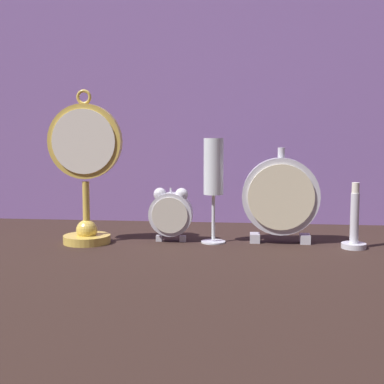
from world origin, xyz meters
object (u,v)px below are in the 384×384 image
at_px(pocket_watch_on_stand, 85,173).
at_px(alarm_clock_twin_bell, 171,212).
at_px(brass_candlestick, 354,228).
at_px(mantel_clock_silver, 281,197).
at_px(champagne_flute, 214,174).

distance_m(pocket_watch_on_stand, alarm_clock_twin_bell, 0.19).
distance_m(pocket_watch_on_stand, brass_candlestick, 0.53).
height_order(mantel_clock_silver, brass_candlestick, mantel_clock_silver).
xyz_separation_m(pocket_watch_on_stand, brass_candlestick, (0.52, 0.01, -0.10)).
relative_size(pocket_watch_on_stand, alarm_clock_twin_bell, 2.77).
height_order(pocket_watch_on_stand, mantel_clock_silver, pocket_watch_on_stand).
distance_m(pocket_watch_on_stand, mantel_clock_silver, 0.39).
xyz_separation_m(mantel_clock_silver, brass_candlestick, (0.14, -0.04, -0.05)).
distance_m(champagne_flute, brass_candlestick, 0.29).
bearing_deg(brass_candlestick, pocket_watch_on_stand, -179.11).
relative_size(pocket_watch_on_stand, mantel_clock_silver, 1.59).
relative_size(pocket_watch_on_stand, brass_candlestick, 2.40).
height_order(mantel_clock_silver, champagne_flute, champagne_flute).
relative_size(alarm_clock_twin_bell, mantel_clock_silver, 0.57).
height_order(champagne_flute, brass_candlestick, champagne_flute).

